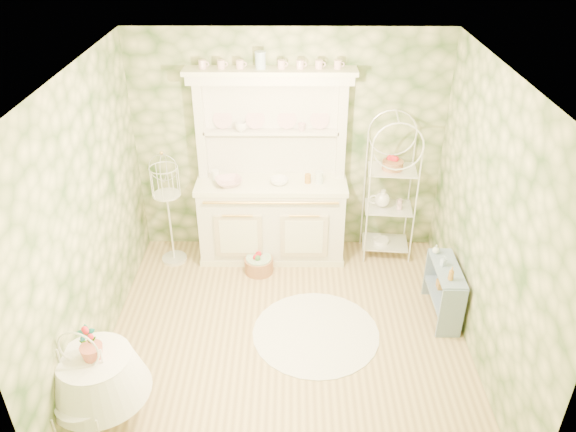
{
  "coord_description": "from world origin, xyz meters",
  "views": [
    {
      "loc": [
        0.03,
        -4.28,
        3.95
      ],
      "look_at": [
        0.0,
        0.5,
        1.15
      ],
      "focal_mm": 35.0,
      "sensor_mm": 36.0,
      "label": 1
    }
  ],
  "objects_px": {
    "bakers_rack": "(391,185)",
    "birdcage_stand": "(168,209)",
    "kitchen_dresser": "(271,171)",
    "cafe_chair": "(81,404)",
    "side_shelf": "(444,291)",
    "round_table": "(101,388)",
    "floor_basket": "(259,263)"
  },
  "relations": [
    {
      "from": "kitchen_dresser",
      "to": "side_shelf",
      "type": "bearing_deg",
      "value": -31.74
    },
    {
      "from": "round_table",
      "to": "floor_basket",
      "type": "xyz_separation_m",
      "value": [
        1.2,
        2.16,
        -0.25
      ]
    },
    {
      "from": "bakers_rack",
      "to": "birdcage_stand",
      "type": "height_order",
      "value": "bakers_rack"
    },
    {
      "from": "round_table",
      "to": "cafe_chair",
      "type": "distance_m",
      "value": 0.25
    },
    {
      "from": "cafe_chair",
      "to": "birdcage_stand",
      "type": "bearing_deg",
      "value": 96.06
    },
    {
      "from": "bakers_rack",
      "to": "cafe_chair",
      "type": "relative_size",
      "value": 2.19
    },
    {
      "from": "kitchen_dresser",
      "to": "side_shelf",
      "type": "height_order",
      "value": "kitchen_dresser"
    },
    {
      "from": "kitchen_dresser",
      "to": "floor_basket",
      "type": "xyz_separation_m",
      "value": [
        -0.15,
        -0.37,
        -1.03
      ]
    },
    {
      "from": "bakers_rack",
      "to": "floor_basket",
      "type": "distance_m",
      "value": 1.81
    },
    {
      "from": "side_shelf",
      "to": "floor_basket",
      "type": "bearing_deg",
      "value": 156.96
    },
    {
      "from": "side_shelf",
      "to": "cafe_chair",
      "type": "distance_m",
      "value": 3.63
    },
    {
      "from": "bakers_rack",
      "to": "birdcage_stand",
      "type": "xyz_separation_m",
      "value": [
        -2.6,
        -0.18,
        -0.23
      ]
    },
    {
      "from": "cafe_chair",
      "to": "birdcage_stand",
      "type": "xyz_separation_m",
      "value": [
        0.22,
        2.61,
        0.29
      ]
    },
    {
      "from": "kitchen_dresser",
      "to": "cafe_chair",
      "type": "xyz_separation_m",
      "value": [
        -1.42,
        -2.75,
        -0.71
      ]
    },
    {
      "from": "side_shelf",
      "to": "floor_basket",
      "type": "height_order",
      "value": "side_shelf"
    },
    {
      "from": "bakers_rack",
      "to": "side_shelf",
      "type": "xyz_separation_m",
      "value": [
        0.44,
        -1.18,
        -0.64
      ]
    },
    {
      "from": "bakers_rack",
      "to": "cafe_chair",
      "type": "bearing_deg",
      "value": -129.91
    },
    {
      "from": "side_shelf",
      "to": "round_table",
      "type": "xyz_separation_m",
      "value": [
        -3.18,
        -1.39,
        0.05
      ]
    },
    {
      "from": "bakers_rack",
      "to": "floor_basket",
      "type": "bearing_deg",
      "value": -159.72
    },
    {
      "from": "cafe_chair",
      "to": "floor_basket",
      "type": "xyz_separation_m",
      "value": [
        1.27,
        2.38,
        -0.32
      ]
    },
    {
      "from": "floor_basket",
      "to": "side_shelf",
      "type": "bearing_deg",
      "value": -21.11
    },
    {
      "from": "kitchen_dresser",
      "to": "bakers_rack",
      "type": "distance_m",
      "value": 1.41
    },
    {
      "from": "round_table",
      "to": "floor_basket",
      "type": "distance_m",
      "value": 2.48
    },
    {
      "from": "side_shelf",
      "to": "round_table",
      "type": "distance_m",
      "value": 3.47
    },
    {
      "from": "bakers_rack",
      "to": "side_shelf",
      "type": "relative_size",
      "value": 2.6
    },
    {
      "from": "cafe_chair",
      "to": "kitchen_dresser",
      "type": "bearing_deg",
      "value": 73.49
    },
    {
      "from": "floor_basket",
      "to": "kitchen_dresser",
      "type": "bearing_deg",
      "value": 67.76
    },
    {
      "from": "cafe_chair",
      "to": "floor_basket",
      "type": "height_order",
      "value": "cafe_chair"
    },
    {
      "from": "kitchen_dresser",
      "to": "round_table",
      "type": "bearing_deg",
      "value": -118.1
    },
    {
      "from": "bakers_rack",
      "to": "kitchen_dresser",
      "type": "bearing_deg",
      "value": -172.84
    },
    {
      "from": "kitchen_dresser",
      "to": "floor_basket",
      "type": "distance_m",
      "value": 1.1
    },
    {
      "from": "round_table",
      "to": "floor_basket",
      "type": "relative_size",
      "value": 2.09
    }
  ]
}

